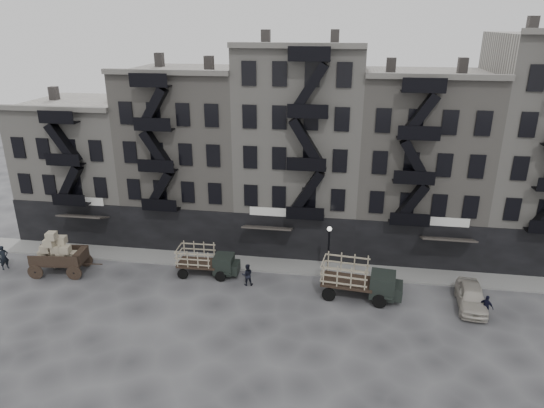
# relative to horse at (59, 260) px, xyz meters

# --- Properties ---
(ground) EXTENTS (140.00, 140.00, 0.00)m
(ground) POSITION_rel_horse_xyz_m (18.50, -0.56, -0.76)
(ground) COLOR #38383A
(ground) RESTS_ON ground
(sidewalk) EXTENTS (55.00, 2.50, 0.15)m
(sidewalk) POSITION_rel_horse_xyz_m (18.50, 3.19, -0.69)
(sidewalk) COLOR slate
(sidewalk) RESTS_ON ground
(building_west) EXTENTS (10.00, 11.35, 13.20)m
(building_west) POSITION_rel_horse_xyz_m (-1.50, 9.27, 5.24)
(building_west) COLOR gray
(building_west) RESTS_ON ground
(building_midwest) EXTENTS (10.00, 11.35, 16.20)m
(building_midwest) POSITION_rel_horse_xyz_m (8.50, 9.27, 6.74)
(building_midwest) COLOR slate
(building_midwest) RESTS_ON ground
(building_center) EXTENTS (10.00, 11.35, 18.20)m
(building_center) POSITION_rel_horse_xyz_m (18.50, 9.27, 7.74)
(building_center) COLOR gray
(building_center) RESTS_ON ground
(building_mideast) EXTENTS (10.00, 11.35, 16.20)m
(building_mideast) POSITION_rel_horse_xyz_m (28.50, 9.27, 6.74)
(building_mideast) COLOR slate
(building_mideast) RESTS_ON ground
(lamp_post) EXTENTS (0.36, 0.36, 4.28)m
(lamp_post) POSITION_rel_horse_xyz_m (21.50, 2.04, 2.02)
(lamp_post) COLOR black
(lamp_post) RESTS_ON ground
(horse) EXTENTS (1.96, 1.30, 1.52)m
(horse) POSITION_rel_horse_xyz_m (0.00, 0.00, 0.00)
(horse) COLOR beige
(horse) RESTS_ON ground
(wagon) EXTENTS (4.48, 2.75, 3.59)m
(wagon) POSITION_rel_horse_xyz_m (0.38, -0.54, 1.29)
(wagon) COLOR black
(wagon) RESTS_ON ground
(stake_truck_west) EXTENTS (4.85, 2.10, 2.41)m
(stake_truck_west) POSITION_rel_horse_xyz_m (12.04, 0.93, 0.61)
(stake_truck_west) COLOR black
(stake_truck_west) RESTS_ON ground
(stake_truck_east) EXTENTS (5.88, 2.87, 2.86)m
(stake_truck_east) POSITION_rel_horse_xyz_m (23.84, -0.57, 0.87)
(stake_truck_east) COLOR black
(stake_truck_east) RESTS_ON ground
(car_east) EXTENTS (2.23, 4.76, 1.58)m
(car_east) POSITION_rel_horse_xyz_m (31.63, -0.69, 0.03)
(car_east) COLOR #B0AA9E
(car_east) RESTS_ON ground
(pedestrian_west) EXTENTS (0.80, 0.88, 2.02)m
(pedestrian_west) POSITION_rel_horse_xyz_m (-4.34, -0.67, 0.25)
(pedestrian_west) COLOR black
(pedestrian_west) RESTS_ON ground
(pedestrian_mid) EXTENTS (0.98, 0.84, 1.74)m
(pedestrian_mid) POSITION_rel_horse_xyz_m (15.54, -0.16, 0.11)
(pedestrian_mid) COLOR black
(pedestrian_mid) RESTS_ON ground
(policeman) EXTENTS (1.01, 0.87, 1.63)m
(policeman) POSITION_rel_horse_xyz_m (32.33, -1.87, 0.05)
(policeman) COLOR black
(policeman) RESTS_ON ground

